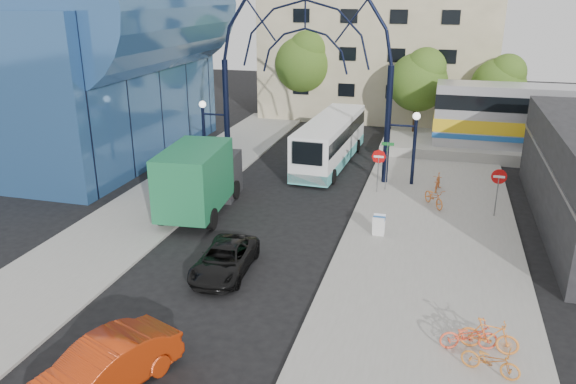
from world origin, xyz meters
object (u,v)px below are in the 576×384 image
(tree_north_c, at_px, (500,83))
(city_bus, at_px, (330,140))
(gateway_arch, at_px, (305,35))
(bike_far_b, at_px, (489,336))
(bike_far_a, at_px, (469,336))
(red_sedan, at_px, (102,369))
(green_truck, at_px, (201,178))
(stop_sign, at_px, (379,161))
(black_suv, at_px, (225,260))
(tree_north_b, at_px, (305,60))
(bike_far_c, at_px, (491,360))
(bike_near_a, at_px, (434,197))
(street_name_sign, at_px, (387,156))
(sandwich_board, at_px, (379,223))
(bike_near_b, at_px, (438,182))
(tree_north_a, at_px, (420,79))
(do_not_enter_sign, at_px, (498,181))

(tree_north_c, relative_size, city_bus, 0.58)
(gateway_arch, xyz_separation_m, bike_far_b, (10.03, -16.08, -7.88))
(tree_north_c, distance_m, bike_far_a, 30.42)
(red_sedan, distance_m, bike_far_a, 11.20)
(green_truck, xyz_separation_m, red_sedan, (3.06, -13.92, -1.02))
(stop_sign, bearing_deg, bike_far_a, -71.89)
(black_suv, bearing_deg, tree_north_b, 94.36)
(black_suv, xyz_separation_m, bike_far_a, (9.47, -2.95, 0.00))
(bike_far_c, bearing_deg, bike_near_a, 24.76)
(green_truck, height_order, red_sedan, green_truck)
(street_name_sign, relative_size, bike_far_b, 1.52)
(bike_far_c, bearing_deg, stop_sign, 35.23)
(stop_sign, distance_m, sandwich_board, 6.20)
(gateway_arch, distance_m, green_truck, 10.43)
(gateway_arch, height_order, bike_near_b, gateway_arch)
(street_name_sign, distance_m, bike_near_a, 3.74)
(bike_far_b, height_order, bike_far_c, bike_far_b)
(bike_far_c, bearing_deg, tree_north_a, 23.94)
(black_suv, height_order, bike_near_b, black_suv)
(bike_near_b, bearing_deg, gateway_arch, -178.90)
(black_suv, height_order, red_sedan, red_sedan)
(tree_north_c, xyz_separation_m, red_sedan, (-12.83, -34.85, -3.49))
(green_truck, bearing_deg, gateway_arch, 56.27)
(stop_sign, relative_size, bike_near_b, 1.52)
(sandwich_board, distance_m, black_suv, 7.65)
(stop_sign, bearing_deg, do_not_enter_sign, -17.88)
(red_sedan, bearing_deg, street_name_sign, 94.46)
(street_name_sign, bearing_deg, bike_near_b, 12.09)
(bike_near_a, bearing_deg, sandwich_board, -146.89)
(black_suv, bearing_deg, street_name_sign, 62.90)
(black_suv, bearing_deg, bike_far_a, -20.46)
(tree_north_b, xyz_separation_m, bike_near_a, (11.85, -19.33, -4.65))
(stop_sign, xyz_separation_m, bike_near_a, (3.17, -1.40, -1.37))
(gateway_arch, relative_size, bike_far_c, 7.83)
(street_name_sign, xyz_separation_m, tree_north_b, (-9.08, 17.33, 3.14))
(stop_sign, bearing_deg, tree_north_b, 115.83)
(street_name_sign, xyz_separation_m, black_suv, (-5.24, -11.79, -1.53))
(stop_sign, height_order, red_sedan, stop_sign)
(sandwich_board, relative_size, bike_far_c, 0.57)
(tree_north_a, relative_size, green_truck, 0.95)
(tree_north_b, bearing_deg, street_name_sign, -62.35)
(tree_north_c, bearing_deg, city_bus, -136.07)
(do_not_enter_sign, xyz_separation_m, city_bus, (-9.99, 7.23, -0.39))
(street_name_sign, bearing_deg, bike_far_a, -74.00)
(do_not_enter_sign, height_order, red_sedan, do_not_enter_sign)
(tree_north_a, bearing_deg, tree_north_b, 158.20)
(city_bus, bearing_deg, sandwich_board, -65.32)
(do_not_enter_sign, xyz_separation_m, bike_near_a, (-3.03, 0.60, -1.36))
(tree_north_a, height_order, red_sedan, tree_north_a)
(bike_far_a, bearing_deg, do_not_enter_sign, -21.15)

